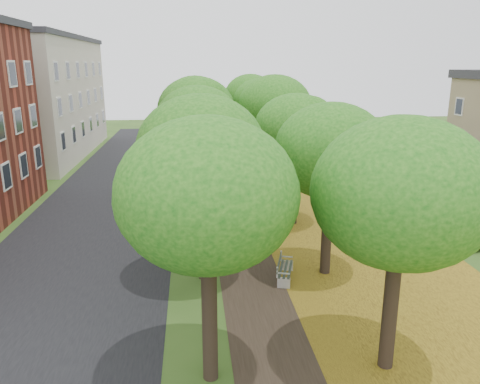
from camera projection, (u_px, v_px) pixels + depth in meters
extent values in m
plane|color=#2D4C19|center=(292.00, 372.00, 12.62)|extent=(120.00, 120.00, 0.00)
cube|color=black|center=(105.00, 212.00, 26.25)|extent=(8.00, 70.00, 0.01)
cube|color=black|center=(238.00, 207.00, 27.00)|extent=(3.20, 70.00, 0.01)
cube|color=#A3831E|center=(322.00, 205.00, 27.50)|extent=(7.50, 70.00, 0.01)
cube|color=black|center=(450.00, 196.00, 29.31)|extent=(9.00, 16.00, 0.01)
cylinder|color=black|center=(210.00, 316.00, 11.92)|extent=(0.40, 0.40, 3.65)
ellipsoid|color=#145712|center=(207.00, 194.00, 11.06)|extent=(4.34, 4.34, 3.69)
cylinder|color=black|center=(203.00, 234.00, 17.67)|extent=(0.40, 0.40, 3.65)
ellipsoid|color=#145712|center=(201.00, 149.00, 16.81)|extent=(4.34, 4.34, 3.69)
cylinder|color=black|center=(200.00, 192.00, 23.42)|extent=(0.40, 0.40, 3.65)
ellipsoid|color=#145712|center=(198.00, 127.00, 22.56)|extent=(4.34, 4.34, 3.69)
cylinder|color=black|center=(198.00, 166.00, 29.18)|extent=(0.40, 0.40, 3.65)
ellipsoid|color=#145712|center=(196.00, 114.00, 28.32)|extent=(4.34, 4.34, 3.69)
cylinder|color=black|center=(196.00, 150.00, 34.93)|extent=(0.40, 0.40, 3.65)
ellipsoid|color=#145712|center=(195.00, 106.00, 34.07)|extent=(4.34, 4.34, 3.69)
cylinder|color=black|center=(195.00, 137.00, 40.68)|extent=(0.40, 0.40, 3.65)
ellipsoid|color=#145712|center=(194.00, 100.00, 39.82)|extent=(4.34, 4.34, 3.69)
cylinder|color=black|center=(390.00, 306.00, 12.40)|extent=(0.40, 0.40, 3.65)
ellipsoid|color=#145712|center=(402.00, 188.00, 11.54)|extent=(4.34, 4.34, 3.69)
cylinder|color=black|center=(327.00, 229.00, 18.15)|extent=(0.40, 0.40, 3.65)
ellipsoid|color=#145712|center=(331.00, 147.00, 17.29)|extent=(4.34, 4.34, 3.69)
cylinder|color=black|center=(294.00, 189.00, 23.90)|extent=(0.40, 0.40, 3.65)
ellipsoid|color=#145712|center=(296.00, 126.00, 23.04)|extent=(4.34, 4.34, 3.69)
cylinder|color=black|center=(274.00, 165.00, 29.66)|extent=(0.40, 0.40, 3.65)
ellipsoid|color=#145712|center=(275.00, 113.00, 28.80)|extent=(4.34, 4.34, 3.69)
cylinder|color=black|center=(260.00, 148.00, 35.41)|extent=(0.40, 0.40, 3.65)
ellipsoid|color=#145712|center=(260.00, 105.00, 34.55)|extent=(4.34, 4.34, 3.69)
cylinder|color=black|center=(250.00, 136.00, 41.16)|extent=(0.40, 0.40, 3.65)
ellipsoid|color=#145712|center=(250.00, 99.00, 40.30)|extent=(4.34, 4.34, 3.69)
cube|color=beige|center=(26.00, 99.00, 41.24)|extent=(10.00, 20.00, 10.00)
cube|color=#2D2D33|center=(19.00, 37.00, 39.86)|extent=(10.30, 20.30, 0.40)
cube|color=#2C372E|center=(286.00, 269.00, 17.93)|extent=(0.89, 1.77, 0.04)
cube|color=#2C372E|center=(279.00, 262.00, 17.90)|extent=(0.51, 1.66, 0.25)
cube|color=silver|center=(284.00, 283.00, 17.24)|extent=(0.47, 0.19, 0.43)
cube|color=silver|center=(287.00, 266.00, 18.73)|extent=(0.47, 0.19, 0.43)
cube|color=silver|center=(284.00, 273.00, 17.14)|extent=(0.43, 0.17, 0.04)
cube|color=silver|center=(287.00, 257.00, 18.62)|extent=(0.43, 0.17, 0.04)
imported|color=maroon|center=(428.00, 194.00, 27.08)|extent=(4.48, 1.71, 1.46)
imported|color=#333338|center=(400.00, 180.00, 30.68)|extent=(4.79, 2.23, 1.35)
imported|color=silver|center=(387.00, 173.00, 32.58)|extent=(5.15, 3.10, 1.34)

